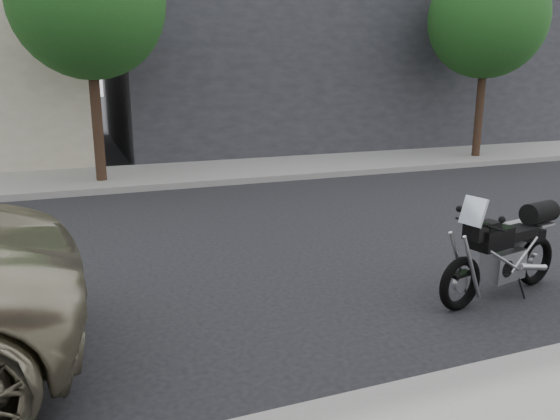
# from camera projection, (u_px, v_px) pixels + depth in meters

# --- Properties ---
(ground) EXTENTS (120.00, 120.00, 0.00)m
(ground) POSITION_uv_depth(u_px,v_px,m) (267.00, 251.00, 8.25)
(ground) COLOR black
(ground) RESTS_ON ground
(far_sidewalk) EXTENTS (44.00, 3.00, 0.15)m
(far_sidewalk) POSITION_uv_depth(u_px,v_px,m) (182.00, 174.00, 14.11)
(far_sidewalk) COLOR gray
(far_sidewalk) RESTS_ON ground
(far_building_dark) EXTENTS (16.00, 11.00, 7.00)m
(far_building_dark) POSITION_uv_depth(u_px,v_px,m) (316.00, 51.00, 22.06)
(far_building_dark) COLOR #27272C
(far_building_dark) RESTS_ON ground
(street_tree_left) EXTENTS (3.40, 3.40, 5.70)m
(street_tree_left) POSITION_uv_depth(u_px,v_px,m) (487.00, 19.00, 15.82)
(street_tree_left) COLOR #342217
(street_tree_left) RESTS_ON far_sidewalk
(street_tree_mid) EXTENTS (3.40, 3.40, 5.70)m
(street_tree_mid) POSITION_uv_depth(u_px,v_px,m) (88.00, 1.00, 11.96)
(street_tree_mid) COLOR #342217
(street_tree_mid) RESTS_ON far_sidewalk
(motorcycle) EXTENTS (2.03, 0.91, 1.30)m
(motorcycle) POSITION_uv_depth(u_px,v_px,m) (507.00, 249.00, 6.52)
(motorcycle) COLOR black
(motorcycle) RESTS_ON ground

